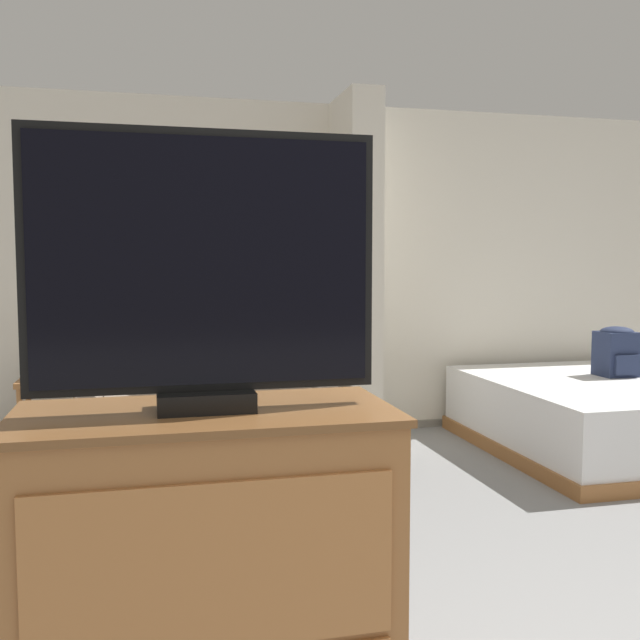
# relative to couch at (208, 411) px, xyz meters

# --- Properties ---
(wall_back) EXTENTS (7.57, 0.16, 2.60)m
(wall_back) POSITION_rel_couch_xyz_m (0.98, 0.48, 0.99)
(wall_back) COLOR silver
(wall_back) RESTS_ON ground_plane
(wall_partition_pillar) EXTENTS (0.24, 0.65, 2.60)m
(wall_partition_pillar) POSITION_rel_couch_xyz_m (1.12, 0.09, 0.99)
(wall_partition_pillar) COLOR silver
(wall_partition_pillar) RESTS_ON ground_plane
(couch) EXTENTS (1.78, 0.84, 0.86)m
(couch) POSITION_rel_couch_xyz_m (0.00, 0.00, 0.00)
(couch) COLOR gray
(couch) RESTS_ON ground_plane
(coffee_table) EXTENTS (0.70, 0.46, 0.43)m
(coffee_table) POSITION_rel_couch_xyz_m (-0.05, -0.96, 0.06)
(coffee_table) COLOR #996033
(coffee_table) RESTS_ON ground_plane
(side_table) EXTENTS (0.41, 0.41, 0.60)m
(side_table) POSITION_rel_couch_xyz_m (-1.04, -0.05, 0.17)
(side_table) COLOR #996033
(side_table) RESTS_ON ground_plane
(table_lamp) EXTENTS (0.31, 0.31, 0.40)m
(table_lamp) POSITION_rel_couch_xyz_m (-1.04, -0.05, 0.55)
(table_lamp) COLOR tan
(table_lamp) RESTS_ON side_table
(tv_dresser) EXTENTS (0.95, 0.47, 0.99)m
(tv_dresser) POSITION_rel_couch_xyz_m (-0.27, -3.28, 0.19)
(tv_dresser) COLOR #996033
(tv_dresser) RESTS_ON ground_plane
(tv) EXTENTS (0.86, 0.16, 0.70)m
(tv) POSITION_rel_couch_xyz_m (-0.27, -3.28, 1.04)
(tv) COLOR black
(tv) RESTS_ON tv_dresser
(bed) EXTENTS (1.65, 1.94, 0.52)m
(bed) POSITION_rel_couch_xyz_m (2.78, -0.59, -0.04)
(bed) COLOR #996033
(bed) RESTS_ON ground_plane
(backpack) EXTENTS (0.26, 0.26, 0.37)m
(backpack) POSITION_rel_couch_xyz_m (3.00, -0.45, 0.40)
(backpack) COLOR #232D4C
(backpack) RESTS_ON bed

